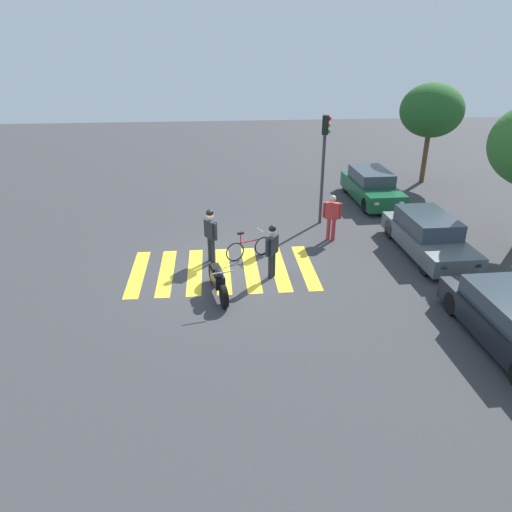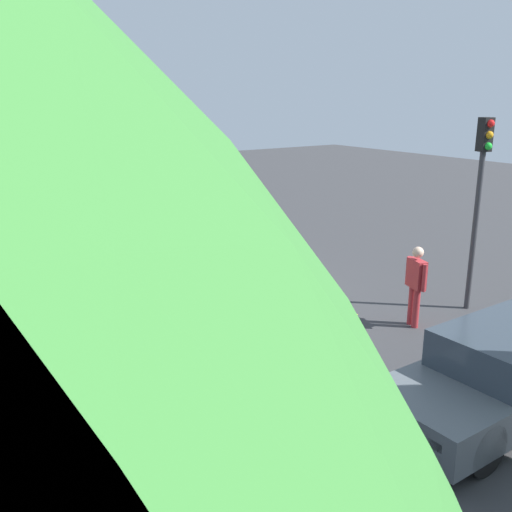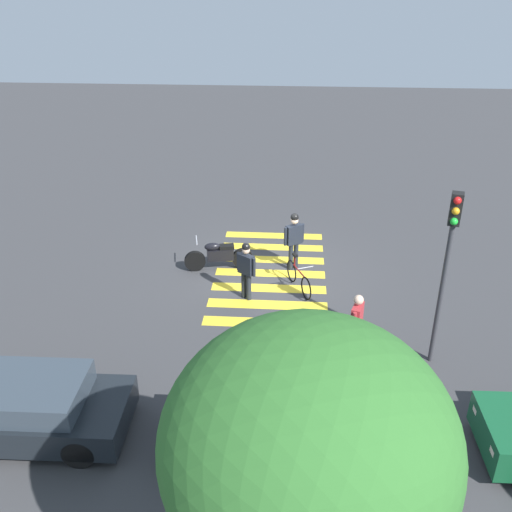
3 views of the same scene
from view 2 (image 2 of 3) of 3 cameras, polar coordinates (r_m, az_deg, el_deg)
ground_plane at (r=14.05m, az=-3.10°, el=-3.57°), size 60.00×60.00×0.00m
police_motorcycle at (r=13.36m, az=-9.33°, el=-2.72°), size 2.07×0.72×1.04m
leaning_bicycle at (r=13.65m, az=1.89°, el=-2.50°), size 0.74×1.61×0.99m
officer_on_foot at (r=14.37m, az=-1.55°, el=1.35°), size 0.60×0.43×1.83m
officer_by_motorcycle at (r=12.23m, az=-1.99°, el=-1.70°), size 0.55×0.43×1.72m
pedestrian_bystander at (r=12.15m, az=15.64°, el=-2.44°), size 0.34×0.65×1.71m
crosswalk_stripes at (r=14.04m, az=-3.10°, el=-3.55°), size 3.30×5.85×0.01m
car_grey_coupe at (r=9.56m, az=23.68°, el=-10.50°), size 4.55×1.75×1.34m
car_black_suv at (r=6.43m, az=-7.68°, el=-23.71°), size 4.50×1.89×1.24m
traffic_light_pole at (r=13.14m, az=21.44°, el=6.71°), size 0.29×0.35×4.20m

